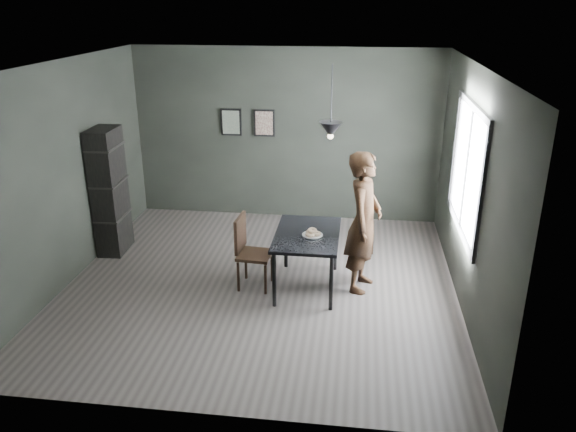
# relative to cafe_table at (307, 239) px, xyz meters

# --- Properties ---
(ground) EXTENTS (5.00, 5.00, 0.00)m
(ground) POSITION_rel_cafe_table_xyz_m (-0.60, 0.00, -0.67)
(ground) COLOR #393431
(ground) RESTS_ON ground
(back_wall) EXTENTS (5.00, 0.10, 2.80)m
(back_wall) POSITION_rel_cafe_table_xyz_m (-0.60, 2.50, 0.73)
(back_wall) COLOR black
(back_wall) RESTS_ON ground
(ceiling) EXTENTS (5.00, 5.00, 0.02)m
(ceiling) POSITION_rel_cafe_table_xyz_m (-0.60, 0.00, 2.13)
(ceiling) COLOR silver
(ceiling) RESTS_ON ground
(window_assembly) EXTENTS (0.04, 1.96, 1.56)m
(window_assembly) POSITION_rel_cafe_table_xyz_m (1.87, 0.20, 0.93)
(window_assembly) COLOR white
(window_assembly) RESTS_ON ground
(cafe_table) EXTENTS (0.80, 1.20, 0.75)m
(cafe_table) POSITION_rel_cafe_table_xyz_m (0.00, 0.00, 0.00)
(cafe_table) COLOR black
(cafe_table) RESTS_ON ground
(white_plate) EXTENTS (0.23, 0.23, 0.01)m
(white_plate) POSITION_rel_cafe_table_xyz_m (0.07, -0.08, 0.08)
(white_plate) COLOR white
(white_plate) RESTS_ON cafe_table
(donut_pile) EXTENTS (0.19, 0.20, 0.09)m
(donut_pile) POSITION_rel_cafe_table_xyz_m (0.07, -0.08, 0.12)
(donut_pile) COLOR #FBEBC3
(donut_pile) RESTS_ON white_plate
(woman) EXTENTS (0.57, 0.74, 1.80)m
(woman) POSITION_rel_cafe_table_xyz_m (0.69, 0.08, 0.23)
(woman) COLOR black
(woman) RESTS_ON ground
(wood_chair) EXTENTS (0.44, 0.44, 0.96)m
(wood_chair) POSITION_rel_cafe_table_xyz_m (-0.74, -0.06, -0.13)
(wood_chair) COLOR black
(wood_chair) RESTS_ON ground
(shelf_unit) EXTENTS (0.37, 0.62, 1.83)m
(shelf_unit) POSITION_rel_cafe_table_xyz_m (-2.92, 0.77, 0.24)
(shelf_unit) COLOR black
(shelf_unit) RESTS_ON ground
(pendant_lamp) EXTENTS (0.28, 0.28, 0.86)m
(pendant_lamp) POSITION_rel_cafe_table_xyz_m (0.25, 0.10, 1.38)
(pendant_lamp) COLOR black
(pendant_lamp) RESTS_ON ground
(framed_print_left) EXTENTS (0.34, 0.04, 0.44)m
(framed_print_left) POSITION_rel_cafe_table_xyz_m (-1.50, 2.47, 0.93)
(framed_print_left) COLOR black
(framed_print_left) RESTS_ON ground
(framed_print_right) EXTENTS (0.34, 0.04, 0.44)m
(framed_print_right) POSITION_rel_cafe_table_xyz_m (-0.95, 2.47, 0.93)
(framed_print_right) COLOR black
(framed_print_right) RESTS_ON ground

